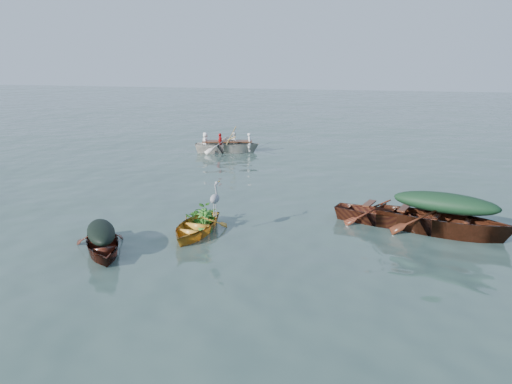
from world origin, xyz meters
TOP-DOWN VIEW (x-y plane):
  - ground at (0.00, 0.00)m, footprint 140.00×140.00m
  - yellow_dinghy at (-1.78, 0.80)m, footprint 1.31×2.97m
  - dark_covered_boat at (-3.41, -0.99)m, footprint 2.79×3.18m
  - green_tarp_boat at (4.48, 2.62)m, footprint 5.09×2.67m
  - open_wooden_boat at (3.00, 3.00)m, footprint 4.17×2.15m
  - rowed_boat at (-4.96, 12.50)m, footprint 4.65×2.63m
  - dark_tarp_cover at (-3.41, -0.99)m, footprint 1.53×1.75m
  - green_tarp_cover at (4.48, 2.62)m, footprint 2.80×1.47m
  - thwart_benches at (3.00, 3.00)m, footprint 2.11×1.20m
  - heron at (-1.23, 0.86)m, footprint 0.28×0.40m
  - dinghy_weeds at (-1.76, 1.35)m, footprint 0.71×0.91m
  - rowers at (-4.96, 12.50)m, footprint 3.34×2.10m
  - oars at (-4.96, 12.50)m, footprint 1.36×2.66m

SIDE VIEW (x-z plane):
  - ground at x=0.00m, z-range 0.00..0.00m
  - yellow_dinghy at x=-1.78m, z-range -0.39..0.39m
  - dark_covered_boat at x=-3.41m, z-range -0.37..0.37m
  - green_tarp_boat at x=4.48m, z-range -0.58..0.58m
  - open_wooden_boat at x=3.00m, z-range -0.45..0.45m
  - rowed_boat at x=-4.96m, z-range -0.54..0.54m
  - thwart_benches at x=3.00m, z-range 0.45..0.49m
  - oars at x=-4.96m, z-range 0.54..0.60m
  - dark_tarp_cover at x=-3.41m, z-range 0.37..0.77m
  - dinghy_weeds at x=-1.76m, z-range 0.39..0.99m
  - green_tarp_cover at x=4.48m, z-range 0.58..1.10m
  - heron at x=-1.23m, z-range 0.39..1.31m
  - rowers at x=-4.96m, z-range 0.54..1.30m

